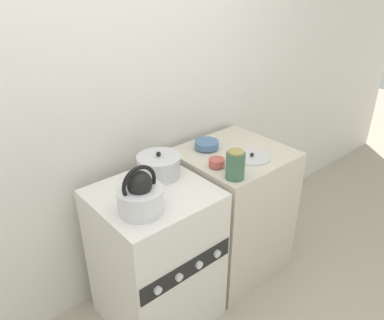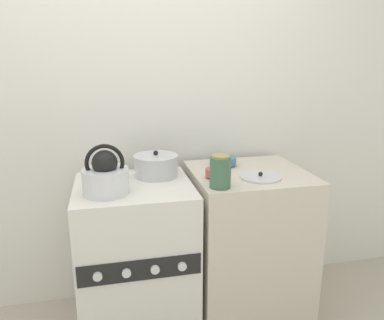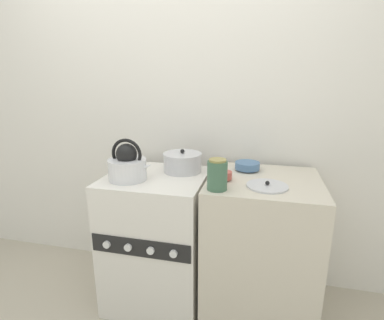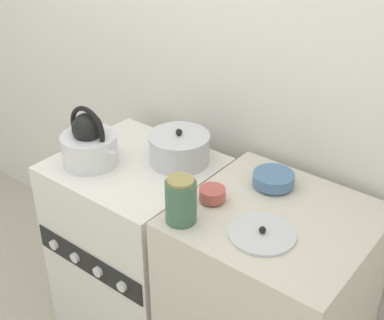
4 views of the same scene
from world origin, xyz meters
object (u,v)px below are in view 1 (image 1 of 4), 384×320
object	(u,v)px
small_ceramic_bowl	(217,162)
cooking_pot	(159,166)
loose_pot_lid	(252,157)
stove	(156,256)
kettle	(141,195)
storage_jar	(235,165)
enamel_bowl	(207,144)

from	to	relation	value
small_ceramic_bowl	cooking_pot	bearing A→B (deg)	149.74
cooking_pot	small_ceramic_bowl	distance (m)	0.34
cooking_pot	loose_pot_lid	world-z (taller)	cooking_pot
stove	loose_pot_lid	bearing A→B (deg)	-8.39
stove	cooking_pot	bearing A→B (deg)	42.63
kettle	small_ceramic_bowl	distance (m)	0.58
stove	storage_jar	distance (m)	0.72
storage_jar	kettle	bearing A→B (deg)	169.99
enamel_bowl	small_ceramic_bowl	distance (m)	0.25
small_ceramic_bowl	storage_jar	size ratio (longest dim) A/B	0.57
storage_jar	loose_pot_lid	bearing A→B (deg)	21.32
cooking_pot	small_ceramic_bowl	size ratio (longest dim) A/B	2.64
cooking_pot	enamel_bowl	size ratio (longest dim) A/B	1.62
cooking_pot	loose_pot_lid	size ratio (longest dim) A/B	1.12
kettle	loose_pot_lid	size ratio (longest dim) A/B	1.24
small_ceramic_bowl	storage_jar	bearing A→B (deg)	-95.22
stove	storage_jar	size ratio (longest dim) A/B	5.33
stove	small_ceramic_bowl	size ratio (longest dim) A/B	9.29
stove	storage_jar	bearing A→B (deg)	-25.72
cooking_pot	enamel_bowl	xyz separation A→B (m)	(0.42, 0.05, -0.01)
enamel_bowl	stove	bearing A→B (deg)	-162.24
kettle	storage_jar	bearing A→B (deg)	-10.01
cooking_pot	enamel_bowl	distance (m)	0.42
loose_pot_lid	cooking_pot	bearing A→B (deg)	157.01
cooking_pot	storage_jar	xyz separation A→B (m)	(0.28, -0.33, 0.04)
kettle	storage_jar	xyz separation A→B (m)	(0.56, -0.10, 0.01)
stove	small_ceramic_bowl	distance (m)	0.66
kettle	small_ceramic_bowl	xyz separation A→B (m)	(0.58, 0.06, -0.04)
small_ceramic_bowl	loose_pot_lid	bearing A→B (deg)	-13.18
stove	kettle	xyz separation A→B (m)	(-0.14, -0.10, 0.54)
enamel_bowl	storage_jar	size ratio (longest dim) A/B	0.93
kettle	loose_pot_lid	bearing A→B (deg)	0.25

